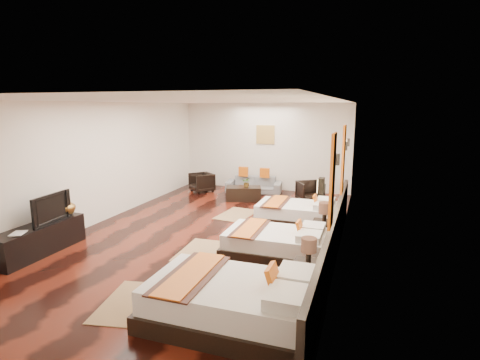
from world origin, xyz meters
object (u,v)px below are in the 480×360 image
at_px(sofa, 254,185).
at_px(book, 12,234).
at_px(bed_near, 235,301).
at_px(bed_mid, 277,243).
at_px(armchair_right, 310,192).
at_px(table_plant, 247,182).
at_px(tv, 48,208).
at_px(nightstand_b, 324,231).
at_px(figurine, 66,206).
at_px(tv_console, 40,239).
at_px(armchair_left, 202,182).
at_px(bed_far, 297,213).
at_px(coffee_table, 243,193).
at_px(nightstand_a, 308,274).

bearing_deg(sofa, book, -115.93).
height_order(bed_near, bed_mid, bed_near).
height_order(armchair_right, table_plant, table_plant).
height_order(tv, sofa, tv).
relative_size(bed_mid, nightstand_b, 2.12).
distance_m(figurine, table_plant, 4.98).
bearing_deg(tv_console, figurine, 90.00).
bearing_deg(tv, bed_near, -110.26).
xyz_separation_m(bed_mid, nightstand_b, (0.75, 0.79, 0.06)).
height_order(tv_console, figurine, figurine).
relative_size(figurine, armchair_left, 0.57).
relative_size(sofa, armchair_right, 2.59).
distance_m(bed_mid, tv, 4.33).
distance_m(bed_near, table_plant, 6.28).
distance_m(book, sofa, 7.05).
bearing_deg(bed_mid, figurine, -171.52).
distance_m(nightstand_b, armchair_right, 3.42).
bearing_deg(armchair_right, bed_far, -120.71).
bearing_deg(armchair_right, nightstand_b, -108.18).
xyz_separation_m(tv, figurine, (-0.05, 0.49, -0.09)).
bearing_deg(armchair_right, bed_mid, -120.92).
bearing_deg(book, tv_console, 90.00).
bearing_deg(book, bed_near, -5.76).
xyz_separation_m(bed_mid, sofa, (-1.88, 4.78, 0.01)).
bearing_deg(bed_near, armchair_right, 90.17).
xyz_separation_m(tv_console, coffee_table, (2.31, 5.06, -0.08)).
distance_m(book, table_plant, 6.09).
height_order(tv_console, tv, tv).
height_order(book, figurine, figurine).
relative_size(nightstand_a, armchair_left, 1.25).
distance_m(bed_near, coffee_table, 6.31).
bearing_deg(book, table_plant, 66.64).
relative_size(coffee_table, table_plant, 3.49).
xyz_separation_m(bed_near, sofa, (-1.89, 7.07, -0.03)).
relative_size(bed_near, sofa, 1.27).
bearing_deg(armchair_left, coffee_table, 19.57).
xyz_separation_m(bed_near, tv_console, (-4.20, 0.97, -0.01)).
relative_size(nightstand_a, coffee_table, 0.84).
bearing_deg(sofa, bed_far, -61.95).
relative_size(bed_near, book, 7.69).
distance_m(book, figurine, 1.25).
xyz_separation_m(bed_near, book, (-4.20, 0.42, 0.28)).
height_order(nightstand_a, figurine, figurine).
bearing_deg(coffee_table, bed_near, -72.60).
distance_m(bed_far, book, 5.76).
bearing_deg(figurine, nightstand_a, -6.75).
bearing_deg(book, coffee_table, 67.59).
bearing_deg(bed_far, figurine, -147.21).
distance_m(nightstand_b, table_plant, 3.88).
distance_m(bed_far, nightstand_a, 3.37).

